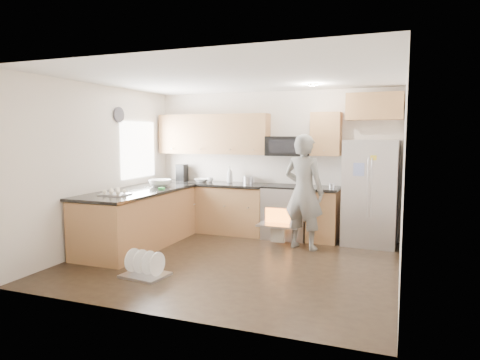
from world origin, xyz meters
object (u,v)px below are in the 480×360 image
at_px(stove_range, 286,200).
at_px(dish_rack, 145,269).
at_px(person, 304,192).
at_px(refrigerator, 371,193).

distance_m(stove_range, dish_rack, 2.99).
distance_m(person, dish_rack, 2.75).
xyz_separation_m(stove_range, dish_rack, (-1.16, -2.69, -0.59)).
bearing_deg(dish_rack, refrigerator, 46.25).
bearing_deg(refrigerator, person, -144.48).
bearing_deg(dish_rack, stove_range, 66.61).
height_order(stove_range, refrigerator, stove_range).
xyz_separation_m(stove_range, person, (0.44, -0.62, 0.24)).
bearing_deg(person, dish_rack, 66.98).
height_order(stove_range, dish_rack, stove_range).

